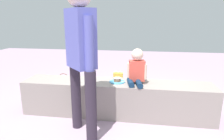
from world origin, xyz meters
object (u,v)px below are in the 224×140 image
(handbag_brown_canvas, at_px, (64,84))
(gift_bag, at_px, (118,81))
(child_seated, at_px, (137,69))
(party_cup_red, at_px, (185,95))
(cake_box_white, at_px, (145,90))
(handbag_black_leather, at_px, (180,95))
(cake_plate, at_px, (117,81))
(water_bottle_near_gift, at_px, (92,90))
(adult_standing, at_px, (81,49))

(handbag_brown_canvas, bearing_deg, gift_bag, 10.72)
(child_seated, xyz_separation_m, party_cup_red, (0.86, 0.84, -0.66))
(gift_bag, bearing_deg, party_cup_red, -12.44)
(cake_box_white, bearing_deg, party_cup_red, -7.72)
(party_cup_red, distance_m, handbag_black_leather, 0.31)
(handbag_black_leather, bearing_deg, cake_plate, -150.25)
(gift_bag, height_order, handbag_black_leather, handbag_black_leather)
(gift_bag, bearing_deg, child_seated, -70.90)
(gift_bag, xyz_separation_m, handbag_brown_canvas, (-1.06, -0.20, -0.05))
(cake_box_white, height_order, handbag_black_leather, handbag_black_leather)
(party_cup_red, distance_m, handbag_brown_canvas, 2.30)
(gift_bag, xyz_separation_m, water_bottle_near_gift, (-0.43, -0.38, -0.08))
(handbag_black_leather, bearing_deg, party_cup_red, 60.52)
(child_seated, xyz_separation_m, water_bottle_near_gift, (-0.82, 0.73, -0.62))
(party_cup_red, relative_size, handbag_black_leather, 0.26)
(child_seated, bearing_deg, adult_standing, -137.57)
(child_seated, height_order, gift_bag, child_seated)
(child_seated, distance_m, gift_bag, 1.29)
(child_seated, height_order, handbag_black_leather, child_seated)
(adult_standing, xyz_separation_m, handbag_brown_canvas, (-0.84, 1.46, -0.93))
(party_cup_red, height_order, handbag_black_leather, handbag_black_leather)
(adult_standing, bearing_deg, handbag_brown_canvas, 119.99)
(cake_plate, bearing_deg, gift_bag, 96.16)
(gift_bag, relative_size, party_cup_red, 3.83)
(party_cup_red, bearing_deg, handbag_brown_canvas, 178.16)
(child_seated, height_order, handbag_brown_canvas, child_seated)
(cake_plate, xyz_separation_m, gift_bag, (-0.12, 1.09, -0.35))
(handbag_black_leather, bearing_deg, handbag_brown_canvas, 171.18)
(child_seated, bearing_deg, gift_bag, 109.10)
(adult_standing, xyz_separation_m, water_bottle_near_gift, (-0.22, 1.28, -0.96))
(child_seated, xyz_separation_m, handbag_black_leather, (0.71, 0.58, -0.57))
(adult_standing, relative_size, cake_box_white, 5.79)
(cake_plate, height_order, gift_bag, cake_plate)
(cake_plate, distance_m, party_cup_red, 1.47)
(cake_plate, bearing_deg, cake_box_white, 65.19)
(cake_plate, bearing_deg, handbag_black_leather, 29.75)
(water_bottle_near_gift, relative_size, handbag_brown_canvas, 0.57)
(adult_standing, relative_size, party_cup_red, 18.00)
(gift_bag, bearing_deg, water_bottle_near_gift, -138.95)
(adult_standing, bearing_deg, party_cup_red, 43.55)
(child_seated, height_order, cake_box_white, child_seated)
(adult_standing, distance_m, water_bottle_near_gift, 1.62)
(cake_plate, distance_m, cake_box_white, 1.11)
(cake_plate, xyz_separation_m, party_cup_red, (1.13, 0.82, -0.47))
(water_bottle_near_gift, xyz_separation_m, handbag_black_leather, (1.53, -0.16, 0.05))
(cake_box_white, bearing_deg, child_seated, -99.48)
(gift_bag, xyz_separation_m, handbag_black_leather, (1.10, -0.53, -0.04))
(cake_plate, height_order, handbag_black_leather, cake_plate)
(party_cup_red, distance_m, cake_box_white, 0.71)
(gift_bag, distance_m, water_bottle_near_gift, 0.58)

